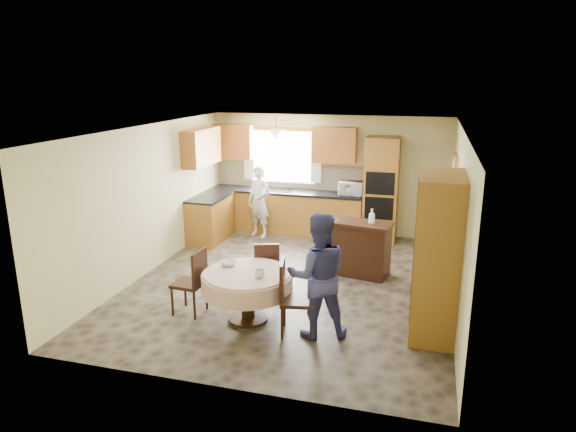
% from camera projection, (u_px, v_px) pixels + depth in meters
% --- Properties ---
extents(floor, '(5.00, 6.00, 0.01)m').
position_uv_depth(floor, '(291.00, 283.00, 8.39)').
color(floor, brown).
rests_on(floor, ground).
extents(ceiling, '(5.00, 6.00, 0.01)m').
position_uv_depth(ceiling, '(291.00, 129.00, 7.73)').
color(ceiling, white).
rests_on(ceiling, wall_back).
extents(wall_back, '(5.00, 0.02, 2.50)m').
position_uv_depth(wall_back, '(328.00, 175.00, 10.84)').
color(wall_back, tan).
rests_on(wall_back, floor).
extents(wall_front, '(5.00, 0.02, 2.50)m').
position_uv_depth(wall_front, '(215.00, 280.00, 5.27)').
color(wall_front, tan).
rests_on(wall_front, floor).
extents(wall_left, '(0.02, 6.00, 2.50)m').
position_uv_depth(wall_left, '(149.00, 199.00, 8.70)').
color(wall_left, tan).
rests_on(wall_left, floor).
extents(wall_right, '(0.02, 6.00, 2.50)m').
position_uv_depth(wall_right, '(458.00, 221.00, 7.41)').
color(wall_right, tan).
rests_on(wall_right, floor).
extents(window, '(1.40, 0.03, 1.10)m').
position_uv_depth(window, '(283.00, 157.00, 10.99)').
color(window, white).
rests_on(window, wall_back).
extents(curtain_left, '(0.22, 0.02, 1.15)m').
position_uv_depth(curtain_left, '(249.00, 153.00, 11.13)').
color(curtain_left, white).
rests_on(curtain_left, wall_back).
extents(curtain_right, '(0.22, 0.02, 1.15)m').
position_uv_depth(curtain_right, '(316.00, 156.00, 10.74)').
color(curtain_right, white).
rests_on(curtain_right, wall_back).
extents(base_cab_back, '(3.30, 0.60, 0.88)m').
position_uv_depth(base_cab_back, '(286.00, 212.00, 11.00)').
color(base_cab_back, '#AA742D').
rests_on(base_cab_back, floor).
extents(counter_back, '(3.30, 0.64, 0.04)m').
position_uv_depth(counter_back, '(286.00, 192.00, 10.88)').
color(counter_back, black).
rests_on(counter_back, base_cab_back).
extents(base_cab_left, '(0.60, 1.20, 0.88)m').
position_uv_depth(base_cab_left, '(211.00, 219.00, 10.51)').
color(base_cab_left, '#AA742D').
rests_on(base_cab_left, floor).
extents(counter_left, '(0.64, 1.20, 0.04)m').
position_uv_depth(counter_left, '(210.00, 197.00, 10.39)').
color(counter_left, black).
rests_on(counter_left, base_cab_left).
extents(backsplash, '(3.30, 0.02, 0.55)m').
position_uv_depth(backsplash, '(289.00, 176.00, 11.07)').
color(backsplash, beige).
rests_on(backsplash, wall_back).
extents(wall_cab_left, '(0.85, 0.33, 0.72)m').
position_uv_depth(wall_cab_left, '(234.00, 141.00, 11.05)').
color(wall_cab_left, '#B5722D').
rests_on(wall_cab_left, wall_back).
extents(wall_cab_right, '(0.90, 0.33, 0.72)m').
position_uv_depth(wall_cab_right, '(334.00, 145.00, 10.48)').
color(wall_cab_right, '#B5722D').
rests_on(wall_cab_right, wall_back).
extents(wall_cab_side, '(0.33, 1.20, 0.72)m').
position_uv_depth(wall_cab_side, '(201.00, 147.00, 10.16)').
color(wall_cab_side, '#B5722D').
rests_on(wall_cab_side, wall_left).
extents(oven_tower, '(0.66, 0.62, 2.12)m').
position_uv_depth(oven_tower, '(381.00, 190.00, 10.31)').
color(oven_tower, '#AA742D').
rests_on(oven_tower, floor).
extents(oven_upper, '(0.56, 0.01, 0.45)m').
position_uv_depth(oven_upper, '(380.00, 184.00, 9.97)').
color(oven_upper, black).
rests_on(oven_upper, oven_tower).
extents(oven_lower, '(0.56, 0.01, 0.45)m').
position_uv_depth(oven_lower, '(379.00, 208.00, 10.10)').
color(oven_lower, black).
rests_on(oven_lower, oven_tower).
extents(pendant, '(0.36, 0.36, 0.18)m').
position_uv_depth(pendant, '(276.00, 135.00, 10.41)').
color(pendant, beige).
rests_on(pendant, ceiling).
extents(sideboard, '(1.29, 0.72, 0.87)m').
position_uv_depth(sideboard, '(354.00, 249.00, 8.68)').
color(sideboard, '#331A0E').
rests_on(sideboard, floor).
extents(space_heater, '(0.46, 0.38, 0.54)m').
position_uv_depth(space_heater, '(431.00, 280.00, 7.80)').
color(space_heater, black).
rests_on(space_heater, floor).
extents(cupboard, '(0.55, 1.11, 2.11)m').
position_uv_depth(cupboard, '(437.00, 256.00, 6.56)').
color(cupboard, '#AA742D').
rests_on(cupboard, floor).
extents(dining_table, '(1.24, 1.24, 0.71)m').
position_uv_depth(dining_table, '(247.00, 283.00, 6.99)').
color(dining_table, '#331A0E').
rests_on(dining_table, floor).
extents(chair_left, '(0.44, 0.44, 0.95)m').
position_uv_depth(chair_left, '(193.00, 279.00, 7.20)').
color(chair_left, '#331A0E').
rests_on(chair_left, floor).
extents(chair_back, '(0.50, 0.50, 0.90)m').
position_uv_depth(chair_back, '(267.00, 268.00, 7.69)').
color(chair_back, '#331A0E').
rests_on(chair_back, floor).
extents(chair_right, '(0.51, 0.51, 1.00)m').
position_uv_depth(chair_right, '(291.00, 294.00, 6.63)').
color(chair_right, '#331A0E').
rests_on(chair_right, floor).
extents(framed_picture, '(0.06, 0.62, 0.51)m').
position_uv_depth(framed_picture, '(455.00, 170.00, 8.67)').
color(framed_picture, '#C98B3B').
rests_on(framed_picture, wall_right).
extents(microwave, '(0.51, 0.35, 0.28)m').
position_uv_depth(microwave, '(351.00, 189.00, 10.43)').
color(microwave, silver).
rests_on(microwave, counter_back).
extents(person_sink, '(0.64, 0.53, 1.50)m').
position_uv_depth(person_sink, '(259.00, 201.00, 10.67)').
color(person_sink, silver).
rests_on(person_sink, floor).
extents(person_dining, '(0.97, 0.86, 1.65)m').
position_uv_depth(person_dining, '(318.00, 276.00, 6.52)').
color(person_dining, navy).
rests_on(person_dining, floor).
extents(bowl_sideboard, '(0.29, 0.29, 0.06)m').
position_uv_depth(bowl_sideboard, '(331.00, 221.00, 8.66)').
color(bowl_sideboard, '#B2B2B2').
rests_on(bowl_sideboard, sideboard).
extents(bottle_sideboard, '(0.15, 0.15, 0.29)m').
position_uv_depth(bottle_sideboard, '(372.00, 217.00, 8.46)').
color(bottle_sideboard, silver).
rests_on(bottle_sideboard, sideboard).
extents(cup_table, '(0.14, 0.14, 0.11)m').
position_uv_depth(cup_table, '(260.00, 274.00, 6.76)').
color(cup_table, '#B2B2B2').
rests_on(cup_table, dining_table).
extents(bowl_table, '(0.28, 0.28, 0.07)m').
position_uv_depth(bowl_table, '(229.00, 263.00, 7.19)').
color(bowl_table, '#B2B2B2').
rests_on(bowl_table, dining_table).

